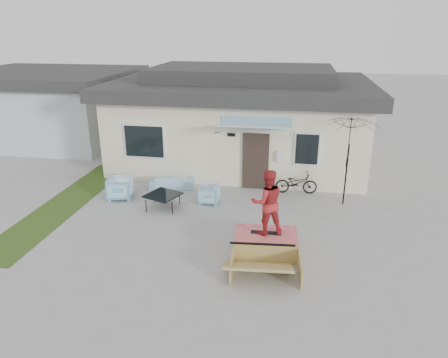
% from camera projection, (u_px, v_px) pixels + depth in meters
% --- Properties ---
extents(ground, '(90.00, 90.00, 0.00)m').
position_uv_depth(ground, '(202.00, 245.00, 11.43)').
color(ground, '#959594').
rests_on(ground, ground).
extents(grass_strip, '(1.40, 8.00, 0.01)m').
position_uv_depth(grass_strip, '(66.00, 203.00, 14.11)').
color(grass_strip, '#2B4417').
rests_on(grass_strip, ground).
extents(house, '(10.80, 8.49, 4.10)m').
position_uv_depth(house, '(241.00, 116.00, 18.13)').
color(house, beige).
rests_on(house, ground).
extents(neighbor_house, '(8.60, 7.60, 3.50)m').
position_uv_depth(neighbor_house, '(48.00, 104.00, 21.72)').
color(neighbor_house, silver).
rests_on(neighbor_house, ground).
extents(loveseat, '(1.69, 0.78, 0.64)m').
position_uv_depth(loveseat, '(172.00, 179.00, 15.35)').
color(loveseat, teal).
rests_on(loveseat, ground).
extents(armchair_left, '(0.94, 0.97, 0.84)m').
position_uv_depth(armchair_left, '(120.00, 187.00, 14.38)').
color(armchair_left, teal).
rests_on(armchair_left, ground).
extents(armchair_right, '(0.63, 0.67, 0.68)m').
position_uv_depth(armchair_right, '(209.00, 193.00, 14.04)').
color(armchair_right, teal).
rests_on(armchair_right, ground).
extents(coffee_table, '(1.26, 1.26, 0.48)m').
position_uv_depth(coffee_table, '(163.00, 201.00, 13.66)').
color(coffee_table, black).
rests_on(coffee_table, ground).
extents(bicycle, '(1.53, 0.65, 0.95)m').
position_uv_depth(bicycle, '(296.00, 181.00, 14.78)').
color(bicycle, black).
rests_on(bicycle, ground).
extents(patio_umbrella, '(2.12, 1.99, 2.20)m').
position_uv_depth(patio_umbrella, '(348.00, 155.00, 13.44)').
color(patio_umbrella, black).
rests_on(patio_umbrella, ground).
extents(skate_ramp, '(1.81, 2.31, 0.55)m').
position_uv_depth(skate_ramp, '(266.00, 243.00, 10.96)').
color(skate_ramp, '#A38949').
rests_on(skate_ramp, ground).
extents(skateboard, '(0.80, 0.22, 0.05)m').
position_uv_depth(skateboard, '(266.00, 232.00, 10.90)').
color(skateboard, black).
rests_on(skateboard, skate_ramp).
extents(skater, '(1.02, 0.90, 1.75)m').
position_uv_depth(skater, '(267.00, 201.00, 10.59)').
color(skater, '#A82729').
rests_on(skater, skateboard).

